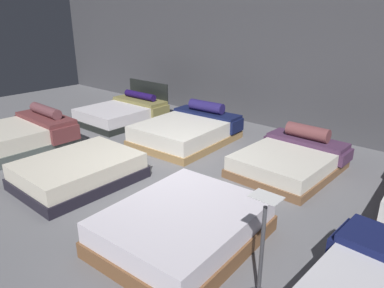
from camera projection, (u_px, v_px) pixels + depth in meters
ground_plane at (171, 186)px, 5.96m from camera, size 18.00×18.00×0.02m
showroom_back_wall at (291, 57)px, 8.20m from camera, size 18.00×0.06×3.50m
bed_0 at (16, 137)px, 7.41m from camera, size 1.73×2.18×0.82m
bed_1 at (79, 171)px, 5.99m from camera, size 1.45×1.91×0.44m
bed_2 at (183, 227)px, 4.41m from camera, size 1.70×2.06×0.47m
bed_4 at (124, 112)px, 9.42m from camera, size 1.69×2.03×0.93m
bed_5 at (187, 131)px, 7.90m from camera, size 1.79×2.23×0.79m
bed_6 at (290, 159)px, 6.45m from camera, size 1.61×2.00×0.73m
price_sign at (261, 260)px, 3.48m from camera, size 0.28×0.24×1.15m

